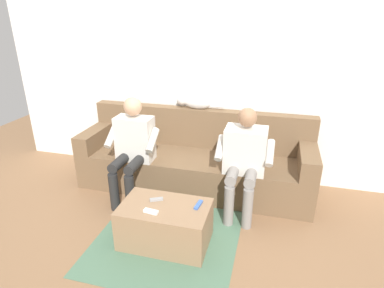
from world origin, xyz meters
name	(u,v)px	position (x,y,z in m)	size (l,w,h in m)	color
ground_plane	(177,219)	(0.00, 0.60, 0.00)	(8.00, 8.00, 0.00)	#846042
back_wall	(204,64)	(0.00, -0.54, 1.39)	(5.16, 0.06, 2.78)	silver
couch	(195,163)	(0.00, -0.12, 0.30)	(2.67, 0.75, 0.89)	brown
coffee_table	(165,224)	(0.00, 0.95, 0.19)	(0.79, 0.48, 0.38)	#8C6B4C
person_left_seated	(244,155)	(-0.60, 0.22, 0.62)	(0.57, 0.58, 1.09)	beige
person_right_seated	(132,144)	(0.60, 0.26, 0.63)	(0.55, 0.56, 1.13)	beige
cat_on_backrest	(194,102)	(0.09, -0.38, 0.97)	(0.57, 0.13, 0.17)	silver
remote_blue	(198,205)	(-0.29, 0.86, 0.39)	(0.14, 0.04, 0.02)	#3860B7
remote_gray	(156,199)	(0.10, 0.88, 0.39)	(0.12, 0.03, 0.02)	gray
remote_white	(151,211)	(0.08, 1.07, 0.39)	(0.13, 0.04, 0.03)	white
floor_rug	(170,233)	(0.00, 0.83, 0.00)	(1.29, 1.50, 0.01)	#4C7056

